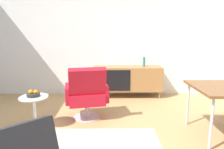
% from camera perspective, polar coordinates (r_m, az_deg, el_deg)
% --- Properties ---
extents(ground_plane, '(8.32, 8.32, 0.00)m').
position_cam_1_polar(ground_plane, '(2.85, 2.12, -19.72)').
color(ground_plane, tan).
extents(wall_back, '(6.80, 0.12, 2.80)m').
position_cam_1_polar(wall_back, '(5.05, 0.82, 10.32)').
color(wall_back, silver).
rests_on(wall_back, ground_plane).
extents(sideboard, '(1.60, 0.45, 0.72)m').
position_cam_1_polar(sideboard, '(4.87, 4.21, -1.11)').
color(sideboard, olive).
rests_on(sideboard, ground_plane).
extents(vase_cobalt, '(0.06, 0.06, 0.23)m').
position_cam_1_polar(vase_cobalt, '(4.86, 8.85, 3.47)').
color(vase_cobalt, '#337266').
rests_on(vase_cobalt, sideboard).
extents(lounge_chair_red, '(0.80, 0.76, 0.95)m').
position_cam_1_polar(lounge_chair_red, '(3.57, -7.01, -5.16)').
color(lounge_chair_red, red).
rests_on(lounge_chair_red, ground_plane).
extents(side_table_round, '(0.44, 0.44, 0.52)m').
position_cam_1_polar(side_table_round, '(3.47, -20.70, -8.85)').
color(side_table_round, white).
rests_on(side_table_round, ground_plane).
extents(fruit_bowl, '(0.20, 0.20, 0.11)m').
position_cam_1_polar(fruit_bowl, '(3.40, -20.95, -5.10)').
color(fruit_bowl, '#262628').
rests_on(fruit_bowl, side_table_round).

